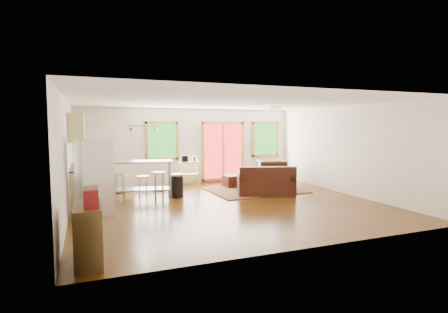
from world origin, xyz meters
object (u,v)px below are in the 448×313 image
object	(u,v)px
coffee_table	(260,177)
kitchen_cart	(189,165)
rug	(255,190)
armchair	(271,171)
island	(141,173)
ottoman	(233,181)
loveseat	(266,183)
refrigerator	(95,178)

from	to	relation	value
coffee_table	kitchen_cart	size ratio (longest dim) A/B	1.16
coffee_table	rug	bearing A→B (deg)	-143.20
armchair	island	world-z (taller)	island
island	kitchen_cart	xyz separation A→B (m)	(1.82, 1.74, -0.04)
ottoman	loveseat	bearing A→B (deg)	-76.42
rug	ottoman	distance (m)	0.92
loveseat	refrigerator	world-z (taller)	refrigerator
refrigerator	rug	bearing A→B (deg)	2.33
armchair	ottoman	size ratio (longest dim) A/B	1.60
armchair	coffee_table	bearing A→B (deg)	57.40
loveseat	refrigerator	distance (m)	4.74
coffee_table	kitchen_cart	distance (m)	2.45
loveseat	kitchen_cart	distance (m)	2.94
coffee_table	island	xyz separation A→B (m)	(-3.75, -0.27, 0.36)
loveseat	kitchen_cart	world-z (taller)	kitchen_cart
refrigerator	coffee_table	bearing A→B (deg)	3.64
kitchen_cart	rug	bearing A→B (deg)	-45.62
loveseat	ottoman	bearing A→B (deg)	122.74
coffee_table	armchair	size ratio (longest dim) A/B	1.26
rug	coffee_table	size ratio (longest dim) A/B	2.37
armchair	loveseat	bearing A→B (deg)	73.09
ottoman	refrigerator	xyz separation A→B (m)	(-4.29, -2.27, 0.66)
island	rug	bearing A→B (deg)	0.96
island	armchair	bearing A→B (deg)	11.71
loveseat	ottoman	xyz separation A→B (m)	(-0.38, 1.56, -0.14)
rug	loveseat	world-z (taller)	loveseat
refrigerator	armchair	bearing A→B (deg)	7.21
coffee_table	armchair	xyz separation A→B (m)	(0.77, 0.66, 0.10)
rug	loveseat	size ratio (longest dim) A/B	1.53
rug	refrigerator	distance (m)	4.97
ottoman	kitchen_cart	bearing A→B (deg)	145.20
armchair	island	bearing A→B (deg)	28.27
island	kitchen_cart	world-z (taller)	island
rug	armchair	distance (m)	1.45
rug	ottoman	xyz separation A→B (m)	(-0.40, 0.81, 0.18)
kitchen_cart	coffee_table	bearing A→B (deg)	-37.19
refrigerator	kitchen_cart	xyz separation A→B (m)	(3.04, 3.14, -0.16)
coffee_table	refrigerator	bearing A→B (deg)	-161.43
armchair	kitchen_cart	size ratio (longest dim) A/B	0.93
kitchen_cart	armchair	bearing A→B (deg)	-16.52
rug	coffee_table	world-z (taller)	coffee_table
coffee_table	refrigerator	world-z (taller)	refrigerator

